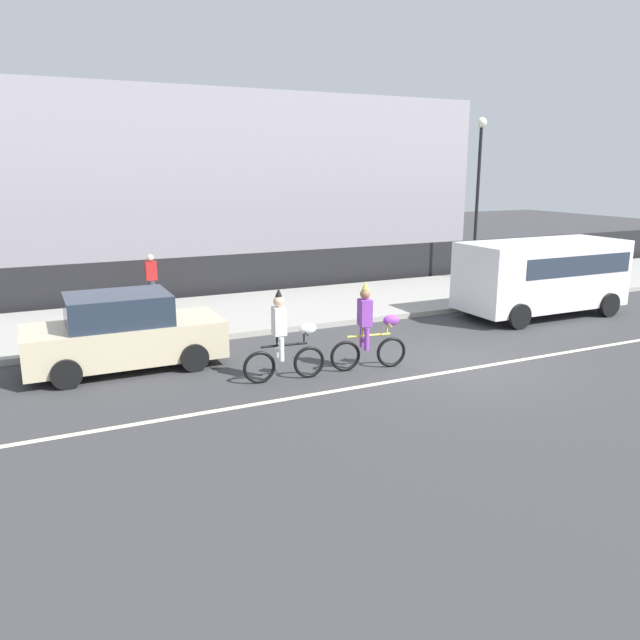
{
  "coord_description": "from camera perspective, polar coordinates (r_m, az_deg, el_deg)",
  "views": [
    {
      "loc": [
        -8.48,
        -10.71,
        4.21
      ],
      "look_at": [
        -2.82,
        1.2,
        1.0
      ],
      "focal_mm": 35.0,
      "sensor_mm": 36.0,
      "label": 1
    }
  ],
  "objects": [
    {
      "name": "fence_line",
      "position": [
        22.11,
        -2.53,
        4.53
      ],
      "size": [
        40.0,
        0.08,
        1.4
      ],
      "primitive_type": "cube",
      "color": "black",
      "rests_on": "ground"
    },
    {
      "name": "street_lamp_post",
      "position": [
        24.2,
        14.3,
        12.74
      ],
      "size": [
        0.36,
        0.36,
        5.86
      ],
      "color": "black",
      "rests_on": "sidewalk_curb"
    },
    {
      "name": "parked_van_white",
      "position": [
        19.32,
        19.77,
        4.14
      ],
      "size": [
        5.0,
        2.22,
        2.18
      ],
      "color": "white",
      "rests_on": "ground"
    },
    {
      "name": "parade_cyclist_purple",
      "position": [
        13.31,
        4.55,
        -1.03
      ],
      "size": [
        1.71,
        0.53,
        1.92
      ],
      "color": "black",
      "rests_on": "ground"
    },
    {
      "name": "parked_car_beige",
      "position": [
        14.0,
        -17.53,
        -1.15
      ],
      "size": [
        4.1,
        1.92,
        1.64
      ],
      "color": "beige",
      "rests_on": "ground"
    },
    {
      "name": "building_backdrop",
      "position": [
        29.25,
        -14.86,
        12.15
      ],
      "size": [
        28.0,
        8.0,
        7.31
      ],
      "primitive_type": "cube",
      "color": "#99939E",
      "rests_on": "ground"
    },
    {
      "name": "pedestrian_onlooker",
      "position": [
        19.13,
        -15.14,
        3.58
      ],
      "size": [
        0.32,
        0.2,
        1.62
      ],
      "color": "#33333D",
      "rests_on": "sidewalk_curb"
    },
    {
      "name": "road_centre_line",
      "position": [
        13.92,
        13.64,
        -4.3
      ],
      "size": [
        36.0,
        0.14,
        0.01
      ],
      "primitive_type": "cube",
      "color": "beige",
      "rests_on": "ground"
    },
    {
      "name": "sidewalk_curb",
      "position": [
        19.63,
        0.79,
        1.52
      ],
      "size": [
        60.0,
        5.0,
        0.15
      ],
      "primitive_type": "cube",
      "color": "#9E9B93",
      "rests_on": "ground"
    },
    {
      "name": "ground_plane",
      "position": [
        14.3,
        12.39,
        -3.78
      ],
      "size": [
        80.0,
        80.0,
        0.0
      ],
      "primitive_type": "plane",
      "color": "#38383A"
    },
    {
      "name": "parade_cyclist_zebra",
      "position": [
        12.57,
        -3.23,
        -1.9
      ],
      "size": [
        1.72,
        0.5,
        1.92
      ],
      "color": "black",
      "rests_on": "ground"
    }
  ]
}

